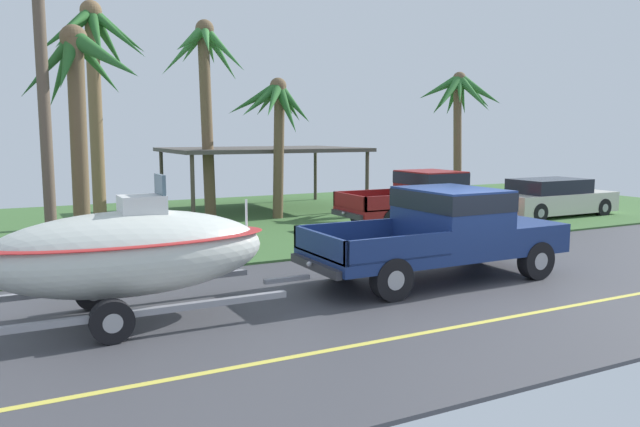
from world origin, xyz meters
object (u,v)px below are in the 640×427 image
palm_tree_far_left (460,101)px  parked_pickup_background (429,195)px  carport_awning (263,151)px  boat_on_trailer (128,253)px  pickup_truck_towing (449,229)px  utility_pole (43,92)px  palm_tree_near_right (83,89)px  palm_tree_mid (275,111)px  palm_tree_far_right (93,58)px  parked_sedan_near (552,198)px  palm_tree_near_left (205,74)px

palm_tree_far_left → parked_pickup_background: bearing=-140.9°
carport_awning → boat_on_trailer: bearing=-120.9°
pickup_truck_towing → utility_pole: bearing=152.2°
palm_tree_near_right → palm_tree_mid: (6.75, 5.22, -0.23)m
palm_tree_near_right → palm_tree_far_right: size_ratio=0.78×
palm_tree_far_left → palm_tree_far_right: 13.33m
carport_awning → palm_tree_far_right: bearing=-156.2°
carport_awning → palm_tree_far_right: (-6.46, -2.85, 2.86)m
palm_tree_mid → palm_tree_far_left: (7.45, -0.66, 0.49)m
parked_sedan_near → carport_awning: (-8.61, 6.47, 1.66)m
parked_pickup_background → palm_tree_mid: 5.93m
palm_tree_near_left → parked_pickup_background: bearing=-40.1°
parked_sedan_near → palm_tree_near_right: size_ratio=0.88×
palm_tree_near_right → palm_tree_far_right: 5.27m
boat_on_trailer → palm_tree_far_left: 17.01m
boat_on_trailer → utility_pole: size_ratio=0.78×
palm_tree_far_right → utility_pole: size_ratio=0.92×
palm_tree_near_left → palm_tree_far_left: size_ratio=1.28×
palm_tree_far_right → palm_tree_far_left: bearing=-2.1°
parked_pickup_background → utility_pole: bearing=-169.5°
boat_on_trailer → parked_pickup_background: bearing=29.6°
pickup_truck_towing → palm_tree_mid: (0.19, 9.58, 2.69)m
parked_pickup_background → carport_awning: bearing=117.5°
parked_sedan_near → utility_pole: 17.20m
parked_sedan_near → palm_tree_near_left: 13.09m
carport_awning → palm_tree_mid: (-0.62, -2.68, 1.41)m
palm_tree_far_right → palm_tree_mid: bearing=1.7°
boat_on_trailer → carport_awning: carport_awning is taller
parked_sedan_near → pickup_truck_towing: bearing=-148.4°
boat_on_trailer → palm_tree_near_right: 5.20m
boat_on_trailer → palm_tree_near_right: (-0.05, 4.36, 2.84)m
boat_on_trailer → pickup_truck_towing: bearing=0.0°
palm_tree_mid → palm_tree_far_right: palm_tree_far_right is taller
carport_awning → palm_tree_mid: bearing=-103.1°
pickup_truck_towing → carport_awning: 12.35m
palm_tree_far_left → utility_pole: bearing=-161.5°
boat_on_trailer → utility_pole: bearing=102.5°
parked_pickup_background → palm_tree_near_left: bearing=139.9°
palm_tree_mid → utility_pole: utility_pole is taller
pickup_truck_towing → palm_tree_far_left: palm_tree_far_left is taller
carport_awning → utility_pole: bearing=-134.4°
pickup_truck_towing → palm_tree_near_left: (-1.79, 10.95, 3.98)m
carport_awning → palm_tree_far_right: size_ratio=1.07×
utility_pole → palm_tree_far_left: bearing=18.5°
parked_sedan_near → parked_pickup_background: bearing=177.6°
boat_on_trailer → parked_pickup_background: (10.58, 6.02, -0.12)m
palm_tree_mid → utility_pole: bearing=-143.1°
pickup_truck_towing → carport_awning: (0.81, 12.26, 1.28)m
carport_awning → palm_tree_near_left: bearing=-153.3°
boat_on_trailer → palm_tree_mid: (6.71, 9.58, 2.61)m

